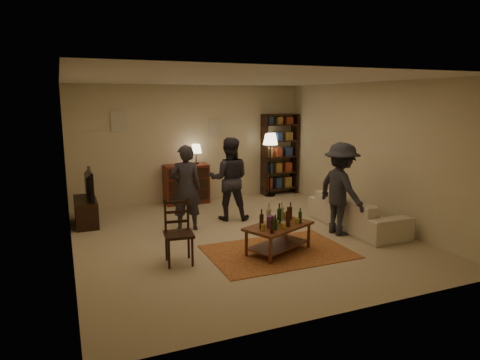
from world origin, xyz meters
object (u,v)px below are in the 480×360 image
bookshelf (279,153)px  person_by_sofa (341,189)px  coffee_table (278,228)px  dining_chair (178,229)px  floor_lamp (270,143)px  sofa (357,212)px  person_right (229,179)px  dresser (187,183)px  tv_stand (86,205)px  person_left (186,188)px

bookshelf → person_by_sofa: bookshelf is taller
coffee_table → dining_chair: size_ratio=1.30×
coffee_table → bookshelf: 4.30m
coffee_table → floor_lamp: size_ratio=0.79×
sofa → person_right: size_ratio=1.27×
dresser → person_right: person_right is taller
sofa → person_right: person_right is taller
tv_stand → bookshelf: 4.84m
dresser → person_by_sofa: person_by_sofa is taller
person_by_sofa → bookshelf: bearing=-13.3°
person_by_sofa → sofa: bearing=-75.5°
bookshelf → floor_lamp: size_ratio=1.29×
coffee_table → floor_lamp: 4.10m
coffee_table → person_left: person_left is taller
coffee_table → dresser: 3.72m
person_right → sofa: bearing=165.4°
coffee_table → dining_chair: (-1.55, 0.20, 0.10)m
sofa → floor_lamp: bearing=5.2°
coffee_table → bookshelf: (2.00, 3.76, 0.64)m
dresser → sofa: bearing=-52.5°
tv_stand → person_by_sofa: 4.79m
tv_stand → bookshelf: bookshelf is taller
dining_chair → dresser: (1.11, 3.49, -0.03)m
person_left → dining_chair: bearing=80.0°
bookshelf → person_left: bearing=-145.6°
coffee_table → tv_stand: size_ratio=1.17×
floor_lamp → person_left: size_ratio=0.99×
dining_chair → person_right: size_ratio=0.58×
bookshelf → person_right: bearing=-139.8°
tv_stand → dresser: bearing=22.1°
dining_chair → person_by_sofa: bearing=10.6°
dining_chair → floor_lamp: bearing=53.4°
person_left → tv_stand: bearing=-22.7°
coffee_table → person_left: bearing=120.6°
tv_stand → coffee_table: bearing=-45.9°
bookshelf → dresser: bearing=-178.4°
tv_stand → person_by_sofa: bearing=-29.7°
person_right → person_by_sofa: size_ratio=1.00×
tv_stand → floor_lamp: size_ratio=0.68×
person_right → tv_stand: bearing=7.1°
dresser → dining_chair: bearing=-107.6°
sofa → bookshelf: bearing=-0.8°
coffee_table → person_by_sofa: person_by_sofa is taller
dresser → bookshelf: 2.50m
dining_chair → person_by_sofa: size_ratio=0.58×
sofa → person_left: person_left is taller
coffee_table → sofa: 2.04m
bookshelf → person_by_sofa: 3.40m
tv_stand → person_left: (1.69, -1.08, 0.40)m
dresser → coffee_table: bearing=-83.2°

